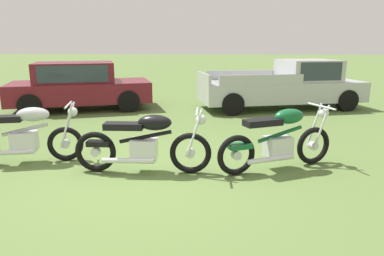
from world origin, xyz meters
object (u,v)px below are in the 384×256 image
at_px(motorcycle_silver, 24,135).
at_px(pickup_truck_silver, 289,84).
at_px(motorcycle_black, 144,143).
at_px(motorcycle_green, 279,140).
at_px(car_burgundy, 79,83).

relative_size(motorcycle_silver, pickup_truck_silver, 0.37).
xyz_separation_m(motorcycle_black, motorcycle_green, (2.11, 0.32, 0.01)).
bearing_deg(pickup_truck_silver, motorcycle_black, -133.75).
bearing_deg(motorcycle_silver, motorcycle_black, -22.22).
bearing_deg(car_burgundy, pickup_truck_silver, -13.08).
xyz_separation_m(motorcycle_black, car_burgundy, (-3.11, 5.21, 0.32)).
bearing_deg(car_burgundy, motorcycle_green, -62.76).
xyz_separation_m(motorcycle_green, car_burgundy, (-5.22, 4.90, 0.31)).
bearing_deg(motorcycle_black, motorcycle_green, 6.83).
distance_m(motorcycle_silver, motorcycle_green, 4.21).
height_order(motorcycle_silver, motorcycle_green, same).
bearing_deg(motorcycle_black, pickup_truck_silver, 59.31).
height_order(motorcycle_black, motorcycle_green, same).
height_order(motorcycle_black, pickup_truck_silver, pickup_truck_silver).
distance_m(motorcycle_green, car_burgundy, 7.16).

